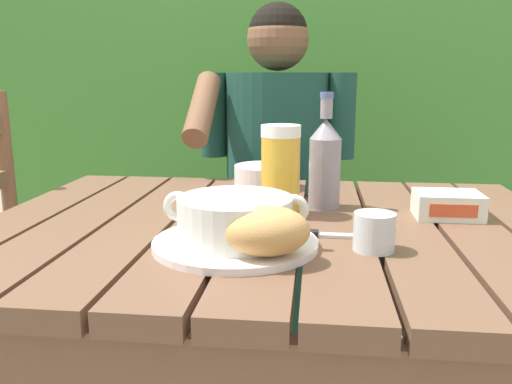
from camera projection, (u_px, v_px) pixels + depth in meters
name	position (u px, v px, depth m)	size (l,w,h in m)	color
dining_table	(271.00, 275.00, 1.03)	(1.11, 0.84, 0.75)	brown
hedge_backdrop	(303.00, 31.00, 2.59)	(2.85, 0.96, 2.41)	#428233
chair_near_diner	(279.00, 232.00, 1.90)	(0.43, 0.48, 0.92)	brown
person_eating	(275.00, 172.00, 1.66)	(0.48, 0.47, 1.24)	#1A4339
serving_plate	(235.00, 243.00, 0.86)	(0.27, 0.27, 0.01)	white
soup_bowl	(235.00, 217.00, 0.85)	(0.24, 0.19, 0.08)	white
bread_roll	(267.00, 231.00, 0.78)	(0.15, 0.12, 0.07)	tan
beer_glass	(280.00, 170.00, 1.04)	(0.08, 0.08, 0.18)	gold
beer_bottle	(325.00, 161.00, 1.10)	(0.07, 0.07, 0.24)	gray
water_glass_small	(374.00, 232.00, 0.84)	(0.07, 0.07, 0.06)	silver
butter_tub	(448.00, 205.00, 1.03)	(0.13, 0.10, 0.05)	white
table_knife	(317.00, 234.00, 0.91)	(0.17, 0.02, 0.01)	silver
diner_bowl	(265.00, 176.00, 1.31)	(0.15, 0.15, 0.06)	white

